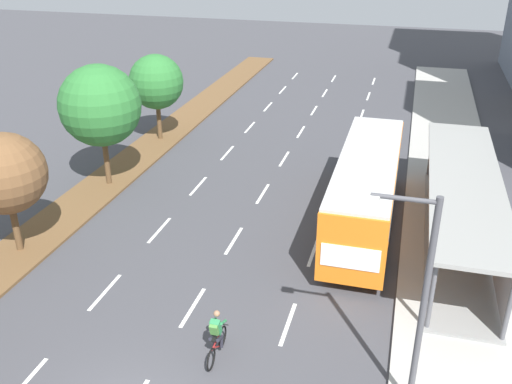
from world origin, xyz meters
TOP-DOWN VIEW (x-y plane):
  - median_strip at (-8.30, 20.00)m, footprint 2.60×52.00m
  - sidewalk_right at (9.25, 20.00)m, footprint 4.50×52.00m
  - lane_divider_left at (-3.50, 17.76)m, footprint 0.14×46.52m
  - lane_divider_center at (0.00, 17.76)m, footprint 0.14×46.52m
  - lane_divider_right at (3.50, 17.76)m, footprint 0.14×46.52m
  - bus_shelter at (9.53, 12.89)m, footprint 2.90×14.07m
  - bus at (5.25, 13.28)m, footprint 2.54×11.29m
  - cyclist at (1.68, 3.30)m, footprint 0.46×1.82m
  - median_tree_second at (-8.37, 7.19)m, footprint 3.27×3.27m
  - median_tree_third at (-8.06, 14.21)m, footprint 4.07×4.07m
  - median_tree_fourth at (-8.29, 21.23)m, footprint 3.32×3.32m
  - streetlight at (7.42, 2.79)m, footprint 1.91×0.24m

SIDE VIEW (x-z plane):
  - lane_divider_left at x=-3.50m, z-range 0.00..0.01m
  - lane_divider_center at x=0.00m, z-range 0.00..0.01m
  - lane_divider_right at x=3.50m, z-range 0.00..0.01m
  - median_strip at x=-8.30m, z-range 0.00..0.12m
  - sidewalk_right at x=9.25m, z-range 0.00..0.15m
  - cyclist at x=1.68m, z-range -0.06..1.65m
  - bus_shelter at x=9.53m, z-range 0.43..3.29m
  - bus at x=5.25m, z-range 0.38..3.75m
  - median_tree_second at x=-8.37m, z-range 1.01..6.09m
  - median_tree_fourth at x=-8.29m, z-range 1.09..6.37m
  - streetlight at x=7.42m, z-range 0.64..7.14m
  - median_tree_third at x=-8.06m, z-range 1.19..7.41m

